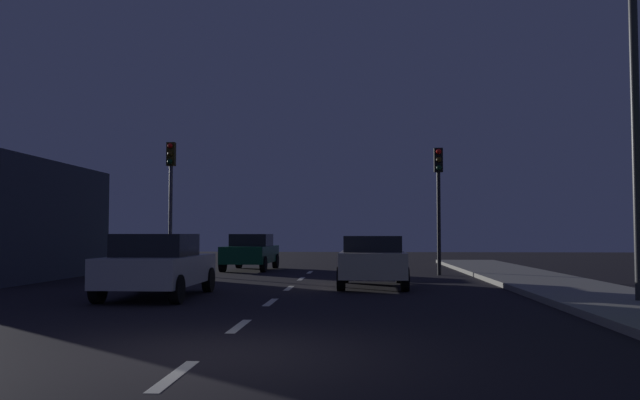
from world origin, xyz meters
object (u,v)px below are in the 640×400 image
(car_adjacent_lane, at_px, (158,265))
(car_oncoming_far, at_px, (251,252))
(traffic_signal_right, at_px, (439,186))
(car_stopped_ahead, at_px, (372,260))
(traffic_signal_left, at_px, (171,182))
(street_lamp_right, at_px, (624,90))

(car_adjacent_lane, xyz_separation_m, car_oncoming_far, (0.26, 11.95, -0.00))
(traffic_signal_right, bearing_deg, car_stopped_ahead, -115.08)
(car_stopped_ahead, relative_size, car_adjacent_lane, 1.00)
(traffic_signal_left, height_order, traffic_signal_right, traffic_signal_left)
(traffic_signal_left, distance_m, street_lamp_right, 16.54)
(traffic_signal_right, distance_m, car_oncoming_far, 8.49)
(car_adjacent_lane, distance_m, street_lamp_right, 11.21)
(street_lamp_right, bearing_deg, car_stopped_ahead, 136.31)
(traffic_signal_left, distance_m, car_adjacent_lane, 9.64)
(car_stopped_ahead, bearing_deg, car_adjacent_lane, -146.37)
(car_oncoming_far, bearing_deg, car_stopped_ahead, -59.61)
(traffic_signal_right, bearing_deg, street_lamp_right, -75.73)
(car_stopped_ahead, height_order, car_adjacent_lane, car_adjacent_lane)
(traffic_signal_right, height_order, car_adjacent_lane, traffic_signal_right)
(car_adjacent_lane, distance_m, car_oncoming_far, 11.95)
(street_lamp_right, bearing_deg, car_oncoming_far, 127.13)
(traffic_signal_left, distance_m, traffic_signal_right, 10.12)
(traffic_signal_left, xyz_separation_m, car_oncoming_far, (2.59, 3.00, -2.73))
(traffic_signal_right, height_order, car_stopped_ahead, traffic_signal_right)
(car_stopped_ahead, bearing_deg, car_oncoming_far, 120.39)
(street_lamp_right, bearing_deg, car_adjacent_lane, 171.77)
(traffic_signal_right, bearing_deg, traffic_signal_left, 180.00)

